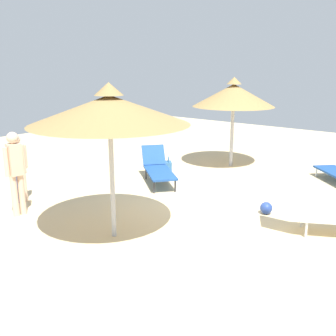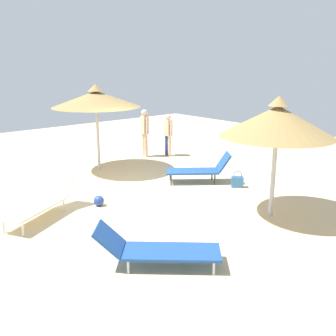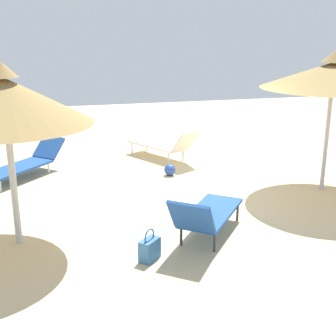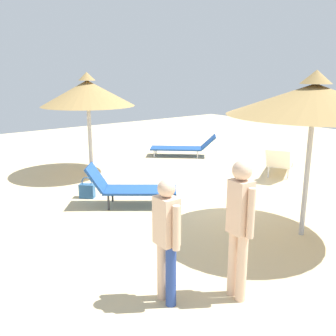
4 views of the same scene
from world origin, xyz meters
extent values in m
cube|color=beige|center=(0.00, 0.00, -0.05)|extent=(24.00, 24.00, 0.10)
cylinder|color=#B2B2B7|center=(-1.31, 3.30, 1.13)|extent=(0.10, 0.10, 2.26)
cone|color=#997A47|center=(-1.31, 3.30, 2.22)|extent=(2.51, 2.51, 0.68)
cone|color=#997A47|center=(-1.31, 3.30, 2.66)|extent=(0.45, 0.45, 0.22)
cylinder|color=#B2B2B7|center=(-0.29, -2.69, 1.18)|extent=(0.09, 0.09, 2.36)
cone|color=#997A47|center=(-0.29, -2.69, 2.35)|extent=(2.81, 2.81, 0.51)
cone|color=#997A47|center=(-0.29, -2.69, 2.70)|extent=(0.51, 0.51, 0.22)
cube|color=silver|center=(3.00, 0.07, 0.34)|extent=(1.77, 1.35, 0.05)
cylinder|color=silver|center=(3.49, 0.64, 0.16)|extent=(0.04, 0.04, 0.31)
cylinder|color=silver|center=(3.74, 0.20, 0.16)|extent=(0.04, 0.04, 0.31)
cylinder|color=silver|center=(2.26, -0.05, 0.16)|extent=(0.04, 0.04, 0.31)
cylinder|color=silver|center=(2.50, -0.50, 0.16)|extent=(0.04, 0.04, 0.31)
cube|color=silver|center=(2.08, -0.44, 0.62)|extent=(0.69, 0.75, 0.56)
cube|color=#1E478C|center=(1.95, 3.51, 0.27)|extent=(1.72, 1.65, 0.05)
cylinder|color=silver|center=(1.23, 3.80, 0.12)|extent=(0.04, 0.04, 0.24)
cylinder|color=silver|center=(2.29, 2.82, 0.12)|extent=(0.04, 0.04, 0.24)
cylinder|color=silver|center=(2.67, 3.23, 0.12)|extent=(0.04, 0.04, 0.24)
cube|color=#1E478C|center=(2.75, 2.78, 0.50)|extent=(0.80, 0.81, 0.46)
cube|color=#1E478C|center=(-1.70, 0.27, 0.35)|extent=(1.59, 1.45, 0.05)
cylinder|color=#2D2D33|center=(-1.03, 0.08, 0.16)|extent=(0.04, 0.04, 0.32)
cylinder|color=#2D2D33|center=(-1.37, -0.34, 0.16)|extent=(0.04, 0.04, 0.32)
cylinder|color=#2D2D33|center=(-2.04, 0.88, 0.16)|extent=(0.04, 0.04, 0.32)
cylinder|color=#2D2D33|center=(-2.37, 0.45, 0.16)|extent=(0.04, 0.04, 0.32)
cube|color=#1E478C|center=(-2.43, 0.84, 0.63)|extent=(0.69, 0.73, 0.53)
cube|color=#336699|center=(-2.37, 1.45, 0.16)|extent=(0.36, 0.37, 0.32)
torus|color=#336699|center=(-2.37, 1.45, 0.37)|extent=(0.18, 0.19, 0.24)
sphere|color=navy|center=(1.41, 0.14, 0.13)|extent=(0.26, 0.26, 0.26)
camera|label=1|loc=(4.68, -7.17, 3.06)|focal=41.04mm
camera|label=2|loc=(5.90, 8.03, 3.45)|focal=40.67mm
camera|label=3|loc=(-8.17, 2.69, 3.19)|focal=48.66mm
camera|label=4|loc=(-5.87, -5.98, 2.78)|focal=39.65mm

